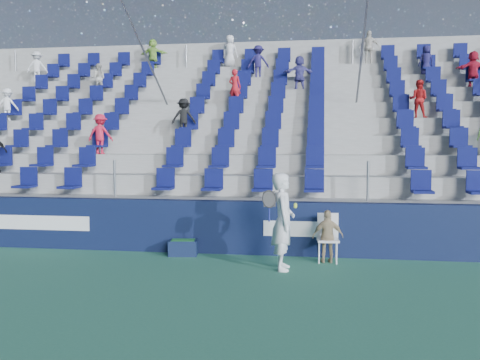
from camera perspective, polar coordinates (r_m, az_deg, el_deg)
name	(u,v)px	position (r m, az deg, el deg)	size (l,w,h in m)	color
ground	(203,291)	(9.28, -3.92, -11.73)	(70.00, 70.00, 0.00)	#317357
sponsor_wall	(234,227)	(12.18, -0.67, -5.05)	(24.00, 0.32, 1.20)	#10183A
grandstand	(259,154)	(17.08, 2.08, 2.74)	(24.00, 8.17, 6.63)	#A8A8A3
tennis_player	(283,221)	(10.60, 4.61, -4.41)	(0.69, 0.74, 1.93)	silver
line_judge_chair	(328,234)	(11.54, 9.35, -5.71)	(0.48, 0.50, 1.02)	white
line_judge	(328,236)	(11.39, 9.35, -5.96)	(0.65, 0.27, 1.11)	tan
ball_bin	(183,247)	(12.09, -6.08, -7.10)	(0.68, 0.49, 0.35)	#0F1938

